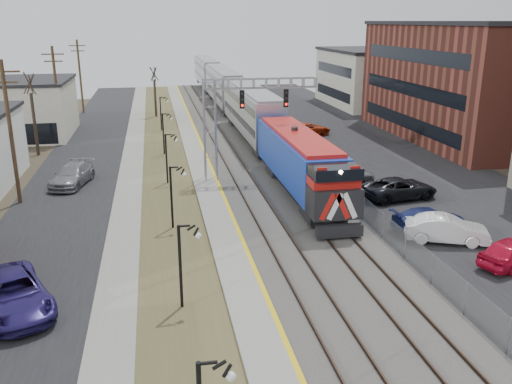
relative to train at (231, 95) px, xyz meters
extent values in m
cube|color=black|center=(-17.00, -23.38, -2.90)|extent=(7.00, 120.00, 0.04)
cube|color=gray|center=(-12.50, -23.38, -2.88)|extent=(2.00, 120.00, 0.08)
cube|color=#454725|center=(-9.50, -23.38, -2.89)|extent=(4.00, 120.00, 0.06)
cube|color=gray|center=(-6.50, -23.38, -2.80)|extent=(2.00, 120.00, 0.24)
cube|color=#595651|center=(-1.50, -23.38, -2.82)|extent=(8.00, 120.00, 0.20)
cube|color=black|center=(10.50, -23.38, -2.90)|extent=(16.00, 120.00, 0.04)
cube|color=gold|center=(-5.62, -23.38, -2.67)|extent=(0.24, 120.00, 0.01)
cube|color=#2D2119|center=(-4.25, -23.38, -2.64)|extent=(0.08, 120.00, 0.15)
cube|color=#2D2119|center=(-2.75, -23.38, -2.64)|extent=(0.08, 120.00, 0.15)
cube|color=#2D2119|center=(-0.75, -23.38, -2.64)|extent=(0.08, 120.00, 0.15)
cube|color=#2D2119|center=(0.75, -23.38, -2.64)|extent=(0.08, 120.00, 0.15)
cube|color=#1437AA|center=(0.00, -35.72, -0.44)|extent=(3.00, 17.00, 4.25)
cube|color=black|center=(0.00, -44.42, -2.22)|extent=(2.80, 0.50, 0.70)
cube|color=#9FA3AA|center=(0.00, -15.42, 0.09)|extent=(3.00, 22.00, 5.33)
cube|color=#9FA3AA|center=(0.00, 7.38, 0.09)|extent=(3.00, 22.00, 5.33)
cube|color=#9FA3AA|center=(0.00, 30.18, 0.09)|extent=(3.00, 22.00, 5.33)
cube|color=gray|center=(-6.00, -30.38, 1.08)|extent=(1.00, 1.00, 8.00)
cube|color=gray|center=(-2.00, -30.38, 4.83)|extent=(9.00, 0.80, 0.80)
cube|color=black|center=(-3.50, -30.83, 3.68)|extent=(0.35, 0.25, 1.40)
cube|color=black|center=(0.00, -30.83, 3.68)|extent=(0.35, 0.25, 1.40)
cylinder|color=black|center=(-9.50, -50.38, -0.92)|extent=(0.14, 0.14, 4.00)
cylinder|color=black|center=(-9.50, -40.38, -0.92)|extent=(0.14, 0.14, 4.00)
cylinder|color=black|center=(-9.50, -30.38, -0.92)|extent=(0.14, 0.14, 4.00)
cylinder|color=black|center=(-9.50, -20.38, -0.92)|extent=(0.14, 0.14, 4.00)
cylinder|color=black|center=(-9.50, -8.38, -0.92)|extent=(0.14, 0.14, 4.00)
cylinder|color=#4C3823|center=(-20.00, -33.38, 2.08)|extent=(0.28, 0.28, 10.00)
cylinder|color=#4C3823|center=(-20.00, -13.38, 2.08)|extent=(0.28, 0.28, 10.00)
cylinder|color=#4C3823|center=(-20.00, 6.62, 2.08)|extent=(0.28, 0.28, 10.00)
cube|color=gray|center=(2.70, -23.38, -2.12)|extent=(0.04, 120.00, 1.60)
cube|color=beige|center=(-26.50, -8.38, 0.08)|extent=(14.00, 12.00, 6.00)
cube|color=brown|center=(24.50, -18.38, 3.08)|extent=(16.00, 26.00, 12.00)
cube|color=beige|center=(24.50, 6.62, 1.08)|extent=(16.00, 18.00, 8.00)
cylinder|color=#382D23|center=(-21.50, -18.38, 0.06)|extent=(0.30, 0.30, 5.95)
cylinder|color=#382D23|center=(-10.00, 1.62, -0.47)|extent=(0.30, 0.30, 4.90)
imported|color=white|center=(6.12, -45.60, -2.13)|extent=(5.04, 3.31, 1.57)
imported|color=black|center=(6.97, -37.48, -2.15)|extent=(5.90, 3.43, 1.55)
imported|color=navy|center=(6.06, -43.69, -2.23)|extent=(4.86, 2.22, 1.38)
imported|color=slate|center=(5.04, -32.63, -2.27)|extent=(3.89, 1.80, 1.29)
imported|color=#0E4615|center=(5.50, -13.50, -2.27)|extent=(4.15, 2.59, 1.29)
imported|color=navy|center=(-16.89, -49.30, -2.09)|extent=(4.92, 6.56, 1.66)
imported|color=gray|center=(-16.88, -29.53, -2.12)|extent=(3.48, 5.91, 1.61)
imported|color=#AD2D0D|center=(6.76, -14.21, -2.20)|extent=(5.56, 3.52, 1.43)
camera|label=1|loc=(-10.26, -72.44, 9.51)|focal=38.00mm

